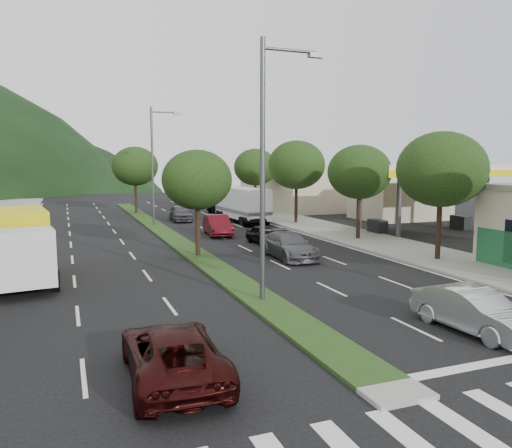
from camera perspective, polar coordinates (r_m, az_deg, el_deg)
name	(u,v)px	position (r m, az deg, el deg)	size (l,w,h in m)	color
ground	(385,387)	(13.11, 14.48, -17.62)	(160.00, 160.00, 0.00)	black
sidewalk_right	(329,230)	(40.12, 8.31, -0.66)	(5.00, 90.00, 0.15)	gray
median	(165,233)	(38.65, -10.35, -1.02)	(1.60, 56.00, 0.12)	#193413
crosswalk	(443,428)	(11.72, 20.56, -20.97)	(19.00, 2.20, 0.01)	silver
gas_canopy	(423,172)	(40.98, 18.51, 5.62)	(12.20, 8.20, 5.25)	silver
bldg_right_far	(302,186)	(59.91, 5.29, 4.35)	(10.00, 16.00, 5.20)	beige
tree_r_b	(441,169)	(28.82, 20.43, 5.86)	(4.80, 4.80, 6.94)	black
tree_r_c	(359,172)	(35.23, 11.74, 5.83)	(4.40, 4.40, 6.48)	black
tree_r_d	(296,165)	(43.97, 4.65, 6.74)	(5.00, 5.00, 7.17)	black
tree_r_e	(255,167)	(53.16, -0.06, 6.50)	(4.60, 4.60, 6.71)	black
tree_med_near	(197,180)	(28.53, -6.76, 5.02)	(4.00, 4.00, 6.02)	black
tree_med_far	(135,166)	(54.09, -13.66, 6.44)	(4.80, 4.80, 6.94)	black
streetlight_near	(268,158)	(19.06, 1.33, 7.54)	(2.60, 0.25, 10.00)	#47494C
streetlight_mid	(155,160)	(43.24, -11.49, 7.15)	(2.60, 0.25, 10.00)	#47494C
sedan_silver	(474,310)	(17.65, 23.66, -9.04)	(1.50, 4.31, 1.42)	silver
suv_maroon	(173,353)	(13.07, -9.48, -14.32)	(2.26, 4.90, 1.36)	black
car_queue_a	(265,235)	(33.22, 1.06, -1.25)	(1.46, 3.63, 1.24)	black
car_queue_b	(289,246)	(28.44, 3.76, -2.47)	(2.02, 4.96, 1.44)	#55555B
car_queue_c	(218,225)	(37.28, -4.41, -0.14)	(1.60, 4.59, 1.51)	#560E17
car_queue_d	(250,218)	(43.41, -0.71, 0.70)	(2.00, 4.34, 1.21)	black
car_queue_e	(181,213)	(46.76, -8.62, 1.25)	(1.75, 4.34, 1.48)	#47474B
car_queue_f	(222,207)	(53.00, -3.92, 1.97)	(2.02, 4.98, 1.44)	black
box_truck	(21,249)	(24.97, -25.28, -2.56)	(3.23, 6.85, 3.26)	silver
motorhome	(242,204)	(45.60, -1.62, 2.34)	(2.92, 8.24, 3.12)	silver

